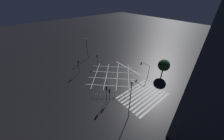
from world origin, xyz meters
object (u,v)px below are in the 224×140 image
Objects in this scene: traffic_light_sw_cross at (109,92)px; street_tree_near at (164,65)px; traffic_light_se_cross at (144,67)px; traffic_light_sw_main at (106,91)px; traffic_light_median_north at (97,58)px; traffic_light_nw_main at (78,64)px; street_lamp_east at (87,45)px; street_lamp_west at (130,97)px.

street_tree_near is at bearing -96.89° from traffic_light_sw_cross.
traffic_light_sw_main reaches higher than traffic_light_se_cross.
traffic_light_median_north is (7.12, 15.35, 0.38)m from traffic_light_sw_cross.
street_tree_near is at bearing -6.83° from traffic_light_sw_main.
traffic_light_nw_main reaches higher than traffic_light_median_north.
street_lamp_east is 1.43× the size of street_tree_near.
traffic_light_sw_main is (-0.96, -15.09, 0.06)m from traffic_light_nw_main.
traffic_light_se_cross is 1.04× the size of traffic_light_median_north.
traffic_light_sw_main is at bearing 95.41° from street_lamp_west.
traffic_light_median_north is at bearing 62.65° from traffic_light_sw_main.
traffic_light_sw_main is 0.86× the size of street_tree_near.
street_lamp_east is 27.28m from street_tree_near.
traffic_light_nw_main is (0.18, 15.16, 0.71)m from traffic_light_sw_cross.
street_lamp_west reaches higher than street_lamp_east.
traffic_light_se_cross is at bearing 5.11° from traffic_light_sw_main.
traffic_light_nw_main is at bearing 46.26° from traffic_light_se_cross.
street_lamp_west is at bearing 178.36° from traffic_light_sw_cross.
traffic_light_nw_main is 21.60m from street_lamp_west.
street_lamp_west is (-7.85, -28.91, 0.68)m from street_lamp_east.
street_tree_near is (19.47, -2.33, 0.36)m from traffic_light_sw_main.
traffic_light_median_north is at bearing 1.57° from traffic_light_nw_main.
traffic_light_sw_cross is 0.37× the size of street_lamp_west.
traffic_light_sw_main is at bearing 173.17° from street_tree_near.
street_lamp_east is at bearing 175.69° from traffic_light_median_north.
street_lamp_west is (-7.30, -21.61, 3.07)m from traffic_light_median_north.
traffic_light_sw_main is 0.60× the size of street_lamp_east.
street_tree_near is at bearing -66.13° from street_lamp_east.
street_tree_near is (11.57, -17.61, 0.75)m from traffic_light_median_north.
street_lamp_west reaches higher than traffic_light_sw_cross.
traffic_light_median_north is (7.90, 15.28, -0.39)m from traffic_light_sw_main.
traffic_light_sw_cross is at bearing -90.66° from traffic_light_nw_main.
traffic_light_sw_main reaches higher than traffic_light_median_north.
traffic_light_se_cross is at bearing 138.48° from street_tree_near.
street_lamp_west is at bearing -18.67° from traffic_light_median_north.
traffic_light_nw_main is at bearing -135.06° from street_lamp_east.
traffic_light_se_cross is at bearing -72.12° from street_lamp_east.
street_lamp_east is (0.55, 7.29, 2.39)m from traffic_light_median_north.
street_lamp_east is at bearing -18.72° from traffic_light_sw_cross.
traffic_light_se_cross is at bearing 27.67° from street_lamp_west.
traffic_light_nw_main is 6.96m from traffic_light_median_north.
street_lamp_east reaches higher than traffic_light_nw_main.
traffic_light_sw_cross is at bearing -108.72° from street_lamp_east.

